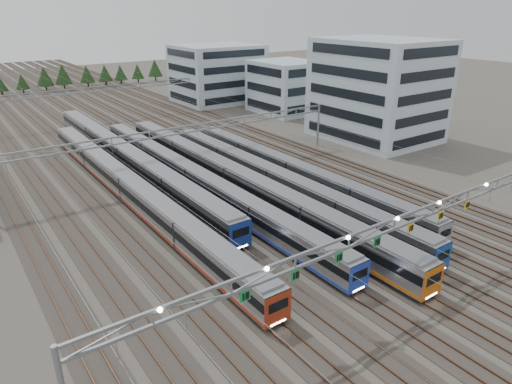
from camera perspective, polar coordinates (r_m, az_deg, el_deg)
ground at (r=45.00m, az=15.89°, el=-12.22°), size 400.00×400.00×0.00m
track_bed at (r=127.94m, az=-21.31°, el=10.18°), size 54.00×260.00×5.42m
train_a at (r=64.12m, az=-15.58°, el=0.51°), size 2.70×65.97×3.52m
train_b at (r=77.11m, az=-15.89°, el=4.20°), size 2.86×67.41×3.73m
train_c at (r=66.12m, az=-7.83°, el=1.73°), size 2.58×63.92×3.36m
train_d at (r=65.40m, az=-2.96°, el=1.82°), size 2.81×66.19×3.66m
train_e at (r=64.82m, az=2.27°, el=1.56°), size 2.68×54.14×3.48m
train_f at (r=68.44m, az=4.61°, el=2.59°), size 2.60×51.25×3.39m
gantry_near at (r=41.42m, az=16.99°, el=-4.16°), size 56.36×0.61×8.08m
gantry_mid at (r=71.52m, az=-8.98°, el=6.99°), size 56.36×0.36×8.00m
gantry_far at (r=112.82m, az=-19.61°, el=11.53°), size 56.36×0.36×8.00m
depot_bldg_south at (r=94.62m, az=14.94°, el=12.22°), size 18.00×22.00×19.26m
depot_bldg_mid at (r=116.92m, az=3.79°, el=12.99°), size 14.00×16.00×12.50m
depot_bldg_north at (r=130.66m, az=-4.81°, el=14.54°), size 22.00×18.00×15.27m
treeline at (r=161.93m, az=-22.88°, el=13.19°), size 106.40×5.60×7.02m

